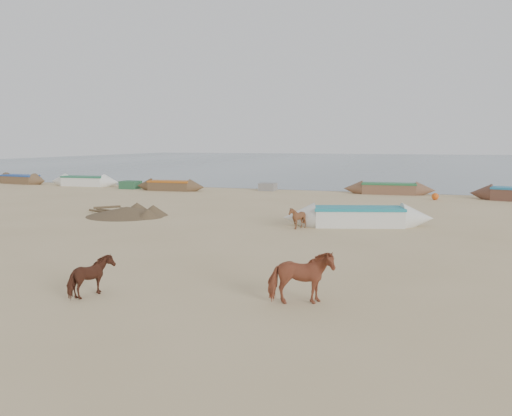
{
  "coord_description": "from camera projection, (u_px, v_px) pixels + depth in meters",
  "views": [
    {
      "loc": [
        6.22,
        -14.84,
        3.63
      ],
      "look_at": [
        0.0,
        4.0,
        1.0
      ],
      "focal_mm": 35.0,
      "sensor_mm": 36.0,
      "label": 1
    }
  ],
  "objects": [
    {
      "name": "cow_adult",
      "position": [
        301.0,
        278.0,
        11.17
      ],
      "size": [
        1.59,
        1.13,
        1.23
      ],
      "primitive_type": "imported",
      "rotation": [
        0.0,
        0.0,
        1.93
      ],
      "color": "brown",
      "rests_on": "ground"
    },
    {
      "name": "near_canoe",
      "position": [
        358.0,
        217.0,
        21.63
      ],
      "size": [
        6.61,
        3.09,
        0.83
      ],
      "primitive_type": null,
      "rotation": [
        0.0,
        0.0,
        0.28
      ],
      "color": "silver",
      "rests_on": "ground"
    },
    {
      "name": "waterline_canoes",
      "position": [
        330.0,
        188.0,
        35.17
      ],
      "size": [
        60.4,
        3.93,
        0.83
      ],
      "color": "brown",
      "rests_on": "ground"
    },
    {
      "name": "beach_clutter",
      "position": [
        396.0,
        192.0,
        33.48
      ],
      "size": [
        43.64,
        3.9,
        0.64
      ],
      "color": "#285A39",
      "rests_on": "ground"
    },
    {
      "name": "ground",
      "position": [
        218.0,
        253.0,
        16.37
      ],
      "size": [
        140.0,
        140.0,
        0.0
      ],
      "primitive_type": "plane",
      "color": "tan",
      "rests_on": "ground"
    },
    {
      "name": "sea",
      "position": [
        386.0,
        161.0,
        93.57
      ],
      "size": [
        160.0,
        160.0,
        0.0
      ],
      "primitive_type": "plane",
      "color": "slate",
      "rests_on": "ground"
    },
    {
      "name": "calf_front",
      "position": [
        297.0,
        218.0,
        20.92
      ],
      "size": [
        1.08,
        1.03,
        0.94
      ],
      "primitive_type": "imported",
      "rotation": [
        0.0,
        0.0,
        -1.18
      ],
      "color": "#59321C",
      "rests_on": "ground"
    },
    {
      "name": "debris_pile",
      "position": [
        127.0,
        211.0,
        24.8
      ],
      "size": [
        4.91,
        4.91,
        0.44
      ],
      "primitive_type": "cone",
      "rotation": [
        0.0,
        0.0,
        0.29
      ],
      "color": "brown",
      "rests_on": "ground"
    },
    {
      "name": "calf_right",
      "position": [
        92.0,
        277.0,
        11.73
      ],
      "size": [
        0.92,
        1.04,
        0.95
      ],
      "primitive_type": "imported",
      "rotation": [
        0.0,
        0.0,
        1.7
      ],
      "color": "#4C2518",
      "rests_on": "ground"
    }
  ]
}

